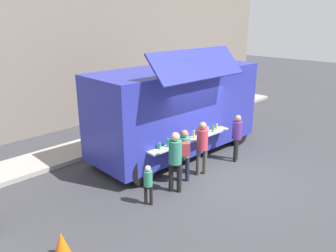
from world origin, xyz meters
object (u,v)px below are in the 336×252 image
object	(u,v)px
traffic_cone_orange	(62,244)
customer_front_ordering	(202,144)
customer_extra_browsing	(237,134)
customer_mid_with_backpack	(184,151)
child_near_queue	(148,182)
trash_bin	(197,109)
food_truck_main	(176,108)
customer_rear_waiting	(175,157)

from	to	relation	value
traffic_cone_orange	customer_front_ordering	world-z (taller)	customer_front_ordering
customer_front_ordering	customer_extra_browsing	size ratio (longest dim) A/B	1.06
customer_mid_with_backpack	child_near_queue	xyz separation A→B (m)	(-1.62, -0.20, -0.33)
trash_bin	customer_mid_with_backpack	world-z (taller)	customer_mid_with_backpack
food_truck_main	customer_front_ordering	size ratio (longest dim) A/B	3.67
traffic_cone_orange	customer_mid_with_backpack	world-z (taller)	customer_mid_with_backpack
customer_rear_waiting	customer_extra_browsing	xyz separation A→B (m)	(3.03, -0.01, -0.09)
traffic_cone_orange	child_near_queue	world-z (taller)	child_near_queue
customer_mid_with_backpack	customer_rear_waiting	size ratio (longest dim) A/B	0.92
food_truck_main	trash_bin	bearing A→B (deg)	32.71
customer_mid_with_backpack	customer_rear_waiting	distance (m)	0.66
customer_front_ordering	food_truck_main	bearing A→B (deg)	2.71
customer_front_ordering	customer_rear_waiting	bearing A→B (deg)	121.29
food_truck_main	customer_rear_waiting	size ratio (longest dim) A/B	3.56
food_truck_main	customer_extra_browsing	distance (m)	2.25
customer_rear_waiting	child_near_queue	distance (m)	1.07
child_near_queue	traffic_cone_orange	bearing A→B (deg)	152.43
food_truck_main	customer_extra_browsing	size ratio (longest dim) A/B	3.89
trash_bin	customer_extra_browsing	xyz separation A→B (m)	(-3.00, -4.24, 0.54)
customer_front_ordering	customer_mid_with_backpack	distance (m)	0.75
trash_bin	customer_mid_with_backpack	bearing A→B (deg)	-143.42
food_truck_main	customer_mid_with_backpack	bearing A→B (deg)	-128.66
customer_front_ordering	customer_rear_waiting	size ratio (longest dim) A/B	0.97
customer_mid_with_backpack	customer_rear_waiting	bearing A→B (deg)	151.61
customer_mid_with_backpack	child_near_queue	bearing A→B (deg)	139.14
customer_rear_waiting	child_near_queue	bearing A→B (deg)	146.57
customer_extra_browsing	customer_mid_with_backpack	bearing A→B (deg)	60.68
customer_front_ordering	child_near_queue	distance (m)	2.40
customer_mid_with_backpack	customer_rear_waiting	world-z (taller)	customer_rear_waiting
food_truck_main	traffic_cone_orange	distance (m)	6.20
trash_bin	customer_extra_browsing	world-z (taller)	customer_extra_browsing
customer_extra_browsing	child_near_queue	distance (m)	4.03
trash_bin	customer_extra_browsing	bearing A→B (deg)	-125.26
customer_front_ordering	customer_extra_browsing	distance (m)	1.67
customer_front_ordering	traffic_cone_orange	bearing A→B (deg)	118.62
customer_mid_with_backpack	customer_extra_browsing	size ratio (longest dim) A/B	1.00
customer_rear_waiting	child_near_queue	xyz separation A→B (m)	(-0.99, 0.02, -0.39)
traffic_cone_orange	child_near_queue	xyz separation A→B (m)	(2.59, 0.19, 0.39)
traffic_cone_orange	child_near_queue	bearing A→B (deg)	4.27
customer_front_ordering	customer_extra_browsing	bearing A→B (deg)	-70.90
trash_bin	customer_extra_browsing	distance (m)	5.22
traffic_cone_orange	trash_bin	xyz separation A→B (m)	(9.61, 4.40, 0.16)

